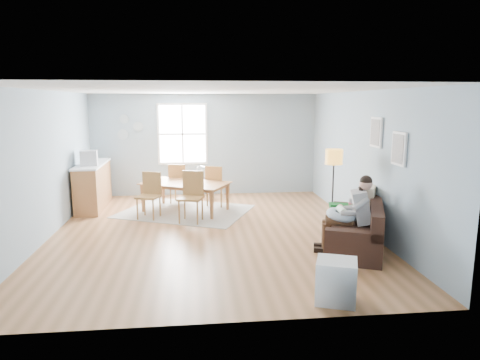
{
  "coord_description": "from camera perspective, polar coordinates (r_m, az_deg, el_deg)",
  "views": [
    {
      "loc": [
        -0.28,
        -8.0,
        2.49
      ],
      "look_at": [
        0.58,
        0.08,
        1.0
      ],
      "focal_mm": 32.0,
      "sensor_mm": 36.0,
      "label": 1
    }
  ],
  "objects": [
    {
      "name": "counter",
      "position": [
        10.72,
        -18.99,
        -0.66
      ],
      "size": [
        0.61,
        1.92,
        1.07
      ],
      "color": "#976331",
      "rests_on": "room"
    },
    {
      "name": "chair_sw",
      "position": [
        9.46,
        -11.91,
        -1.55
      ],
      "size": [
        0.57,
        0.57,
        0.99
      ],
      "color": "olive",
      "rests_on": "rug"
    },
    {
      "name": "pictures",
      "position": [
        7.7,
        18.99,
        5.06
      ],
      "size": [
        0.05,
        1.34,
        0.74
      ],
      "color": "white",
      "rests_on": "room"
    },
    {
      "name": "chair_se",
      "position": [
        9.02,
        -6.44,
        -1.68
      ],
      "size": [
        0.59,
        0.59,
        1.06
      ],
      "color": "olive",
      "rests_on": "rug"
    },
    {
      "name": "wall_plates",
      "position": [
        11.62,
        -14.68,
        6.79
      ],
      "size": [
        0.67,
        0.02,
        0.66
      ],
      "color": "#9EB6BE",
      "rests_on": "room"
    },
    {
      "name": "nursing_pillow",
      "position": [
        7.35,
        13.39,
        -4.55
      ],
      "size": [
        0.69,
        0.69,
        0.21
      ],
      "primitive_type": "torus",
      "rotation": [
        0.0,
        0.14,
        -0.46
      ],
      "color": "silver",
      "rests_on": "father"
    },
    {
      "name": "monitor",
      "position": [
        10.26,
        -19.53,
        2.79
      ],
      "size": [
        0.4,
        0.39,
        0.34
      ],
      "color": "#BAB9BE",
      "rests_on": "counter"
    },
    {
      "name": "beige_pillow",
      "position": [
        8.11,
        17.04,
        -2.51
      ],
      "size": [
        0.35,
        0.49,
        0.48
      ],
      "primitive_type": "cube",
      "rotation": [
        0.0,
        0.0,
        -0.51
      ],
      "color": "beige",
      "rests_on": "sofa"
    },
    {
      "name": "storage_cube",
      "position": [
        5.64,
        12.6,
        -13.0
      ],
      "size": [
        0.61,
        0.58,
        0.55
      ],
      "color": "silver",
      "rests_on": "room"
    },
    {
      "name": "room",
      "position": [
        8.01,
        -4.11,
        9.87
      ],
      "size": [
        8.4,
        9.4,
        3.9
      ],
      "color": "#935E34"
    },
    {
      "name": "green_throw",
      "position": [
        8.31,
        15.07,
        -3.69
      ],
      "size": [
        1.09,
        0.98,
        0.04
      ],
      "primitive_type": "cube",
      "rotation": [
        0.0,
        0.0,
        -0.25
      ],
      "color": "#166321",
      "rests_on": "sofa"
    },
    {
      "name": "toddler",
      "position": [
        7.8,
        15.09,
        -3.26
      ],
      "size": [
        0.56,
        0.38,
        0.83
      ],
      "color": "silver",
      "rests_on": "sofa"
    },
    {
      "name": "baby_swing",
      "position": [
        11.16,
        -4.73,
        -0.57
      ],
      "size": [
        1.08,
        1.09,
        0.84
      ],
      "color": "#BAB9BE",
      "rests_on": "room"
    },
    {
      "name": "dining_table",
      "position": [
        9.87,
        -7.36,
        -2.3
      ],
      "size": [
        2.19,
        1.83,
        0.67
      ],
      "primitive_type": "imported",
      "rotation": [
        0.0,
        0.0,
        -0.48
      ],
      "color": "#976331",
      "rests_on": "rug"
    },
    {
      "name": "chair_ne",
      "position": [
        10.25,
        -3.28,
        -0.42
      ],
      "size": [
        0.6,
        0.6,
        1.0
      ],
      "color": "olive",
      "rests_on": "rug"
    },
    {
      "name": "infant",
      "position": [
        7.37,
        13.37,
        -3.9
      ],
      "size": [
        0.15,
        0.35,
        0.13
      ],
      "color": "white",
      "rests_on": "nursing_pillow"
    },
    {
      "name": "chair_nw",
      "position": [
        10.63,
        -8.2,
        -0.12
      ],
      "size": [
        0.56,
        0.56,
        1.0
      ],
      "color": "olive",
      "rests_on": "rug"
    },
    {
      "name": "window",
      "position": [
        11.5,
        -7.67,
        6.1
      ],
      "size": [
        1.32,
        0.08,
        1.62
      ],
      "color": "white",
      "rests_on": "room"
    },
    {
      "name": "sofa",
      "position": [
        7.72,
        15.48,
        -6.56
      ],
      "size": [
        1.56,
        2.2,
        0.82
      ],
      "color": "black",
      "rests_on": "room"
    },
    {
      "name": "father",
      "position": [
        7.33,
        14.6,
        -4.07
      ],
      "size": [
        0.98,
        0.59,
        1.32
      ],
      "color": "#969598",
      "rests_on": "sofa"
    },
    {
      "name": "rug",
      "position": [
        9.95,
        -7.32,
        -4.16
      ],
      "size": [
        3.36,
        3.03,
        0.01
      ],
      "primitive_type": "cube",
      "rotation": [
        0.0,
        0.0,
        -0.42
      ],
      "color": "#9B978E",
      "rests_on": "room"
    },
    {
      "name": "floor_lamp",
      "position": [
        8.33,
        12.4,
        2.13
      ],
      "size": [
        0.32,
        0.32,
        1.6
      ],
      "color": "black",
      "rests_on": "room"
    }
  ]
}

